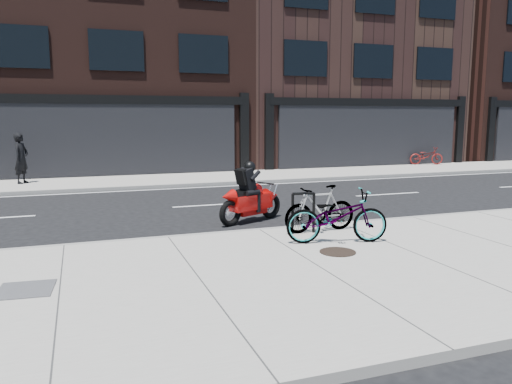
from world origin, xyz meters
name	(u,v)px	position (x,y,z in m)	size (l,w,h in m)	color
ground	(233,218)	(0.00, 0.00, 0.00)	(120.00, 120.00, 0.00)	black
sidewalk_near	(323,273)	(0.00, -5.00, 0.07)	(60.00, 6.00, 0.13)	gray
sidewalk_far	(177,180)	(0.00, 7.75, 0.07)	(60.00, 3.50, 0.13)	gray
building_center	(107,20)	(-2.00, 14.50, 7.25)	(12.00, 10.00, 14.50)	black
building_mideast	(325,52)	(10.00, 14.50, 6.25)	(12.00, 10.00, 12.50)	black
building_east	(490,55)	(22.00, 14.50, 6.50)	(10.00, 10.00, 13.00)	black
bike_rack	(303,209)	(0.75, -2.60, 0.64)	(0.52, 0.12, 0.88)	black
bicycle_front	(337,216)	(1.03, -3.55, 0.65)	(0.70, 1.99, 1.05)	gray
bicycle_rear	(320,209)	(1.15, -2.60, 0.63)	(0.47, 1.66, 1.00)	gray
motorcycle	(254,197)	(0.36, -0.55, 0.61)	(1.90, 1.08, 1.51)	black
pedestrian	(21,158)	(-5.64, 8.05, 1.05)	(0.67, 0.44, 1.85)	black
bicycle_far	(426,156)	(13.03, 9.00, 0.57)	(0.58, 1.68, 0.88)	maroon
manhole_cover	(338,252)	(0.71, -4.19, 0.14)	(0.66, 0.66, 0.01)	black
utility_grate	(26,290)	(-4.45, -4.47, 0.14)	(0.75, 0.75, 0.01)	#454547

